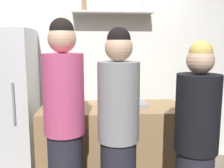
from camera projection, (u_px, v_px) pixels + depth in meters
The scene contains 11 objects.
back_wall_assembly at pixel (92, 66), 3.39m from camera, with size 4.80×0.32×2.60m.
refrigerator at pixel (7, 105), 2.99m from camera, with size 0.64×0.66×1.78m.
counter at pixel (112, 147), 2.82m from camera, with size 1.54×0.66×0.92m, color #9E7A51.
baking_pan at pixel (130, 105), 2.73m from camera, with size 0.34×0.24×0.05m, color gray.
utensil_holder at pixel (54, 98), 2.92m from camera, with size 0.09×0.09×0.21m.
wine_bottle_green_glass at pixel (62, 97), 2.67m from camera, with size 0.08×0.08×0.33m.
wine_bottle_amber_glass at pixel (51, 100), 2.59m from camera, with size 0.08×0.08×0.29m.
water_bottle_plastic at pixel (111, 94), 2.94m from camera, with size 0.09×0.09×0.22m.
person_grey_hoodie at pixel (118, 134), 2.08m from camera, with size 0.34×0.34×1.73m.
person_pink_top at pixel (65, 127), 2.13m from camera, with size 0.34×0.34×1.80m.
person_blonde at pixel (196, 146), 1.99m from camera, with size 0.34×0.34×1.62m.
Camera 1 is at (0.02, -2.15, 1.59)m, focal length 40.39 mm.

